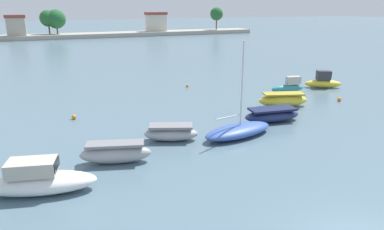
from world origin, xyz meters
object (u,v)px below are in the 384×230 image
moored_boat_6 (283,100)px  mooring_buoy_3 (74,117)px  moored_boat_3 (171,133)px  moored_boat_5 (272,115)px  moored_boat_7 (288,87)px  moored_boat_8 (323,82)px  mooring_buoy_0 (187,86)px  mooring_buoy_2 (339,99)px  moored_boat_2 (116,153)px  moored_boat_1 (39,180)px  moored_boat_4 (238,130)px

moored_boat_6 → mooring_buoy_3: 16.98m
moored_boat_3 → moored_boat_6: 12.00m
moored_boat_5 → moored_boat_7: (6.72, 6.86, 0.08)m
moored_boat_5 → moored_boat_6: 4.45m
moored_boat_3 → moored_boat_5: bearing=26.5°
moored_boat_8 → mooring_buoy_0: bearing=-177.1°
moored_boat_7 → moored_boat_8: size_ratio=0.90×
moored_boat_8 → mooring_buoy_3: (-24.83, -1.03, -0.46)m
moored_boat_6 → mooring_buoy_2: size_ratio=12.65×
moored_boat_2 → mooring_buoy_3: moored_boat_2 is taller
moored_boat_8 → mooring_buoy_0: 14.07m
moored_boat_5 → moored_boat_8: 13.53m
moored_boat_5 → mooring_buoy_3: 14.82m
mooring_buoy_2 → mooring_buoy_3: bearing=170.5°
moored_boat_3 → mooring_buoy_3: (-5.27, 6.96, -0.32)m
moored_boat_1 → mooring_buoy_2: moored_boat_1 is taller
mooring_buoy_2 → mooring_buoy_3: 22.72m
mooring_buoy_2 → moored_boat_6: bearing=174.4°
moored_boat_1 → moored_boat_4: bearing=26.7°
moored_boat_1 → moored_boat_6: moored_boat_1 is taller
moored_boat_2 → moored_boat_1: bearing=-137.4°
moored_boat_4 → moored_boat_6: size_ratio=1.39×
moored_boat_3 → moored_boat_1: bearing=-131.8°
moored_boat_4 → mooring_buoy_0: moored_boat_4 is taller
mooring_buoy_2 → moored_boat_2: bearing=-166.1°
mooring_buoy_2 → moored_boat_3: bearing=-169.4°
moored_boat_3 → moored_boat_8: (19.56, 7.99, 0.14)m
moored_boat_1 → mooring_buoy_3: moored_boat_1 is taller
moored_boat_4 → mooring_buoy_2: moored_boat_4 is taller
moored_boat_2 → moored_boat_6: bearing=37.0°
mooring_buoy_3 → moored_boat_5: bearing=-25.0°
moored_boat_7 → mooring_buoy_3: bearing=-170.5°
moored_boat_4 → moored_boat_3: bearing=155.1°
moored_boat_3 → moored_boat_4: moored_boat_4 is taller
moored_boat_4 → moored_boat_7: size_ratio=1.79×
moored_boat_1 → moored_boat_7: bearing=40.4°
moored_boat_2 → mooring_buoy_3: size_ratio=11.38×
mooring_buoy_2 → mooring_buoy_3: size_ratio=0.99×
moored_boat_4 → moored_boat_8: (15.29, 9.09, 0.22)m
moored_boat_7 → mooring_buoy_0: (-8.15, 6.16, -0.42)m
moored_boat_4 → moored_boat_7: (10.61, 8.66, 0.14)m
moored_boat_7 → moored_boat_1: bearing=-145.4°
moored_boat_1 → mooring_buoy_0: (14.51, 17.64, -0.48)m
moored_boat_3 → moored_boat_4: size_ratio=0.59×
moored_boat_2 → moored_boat_3: (3.91, 2.00, -0.07)m
moored_boat_5 → moored_boat_8: (11.40, 7.28, 0.15)m
moored_boat_1 → mooring_buoy_3: (2.51, 10.87, -0.45)m
mooring_buoy_2 → moored_boat_1: bearing=-164.1°
moored_boat_1 → moored_boat_8: moored_boat_8 is taller
moored_boat_4 → mooring_buoy_3: bearing=129.3°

